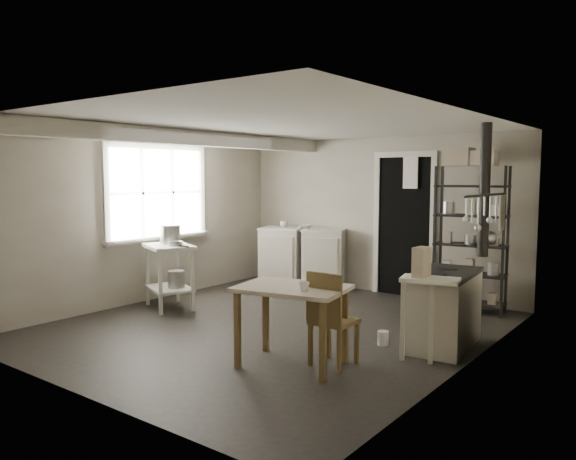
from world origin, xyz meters
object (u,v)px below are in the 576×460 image
Objects in this scene: base_cabinets at (304,257)px; stove at (444,304)px; work_table at (292,325)px; chair at (334,313)px; prep_table at (169,278)px; stockpot at (170,236)px; shelf_rack at (471,238)px; flour_sack at (457,292)px.

base_cabinets reaches higher than stove.
stove is 1.64m from work_table.
chair reaches higher than work_table.
stockpot is at bearing 131.40° from prep_table.
stockpot is at bearing 166.61° from chair.
stockpot is 0.16× the size of shelf_rack.
shelf_rack is (3.31, 2.07, 0.01)m from stockpot.
base_cabinets is (0.55, 2.27, 0.06)m from prep_table.
shelf_rack reaches higher than work_table.
prep_table reaches higher than flour_sack.
base_cabinets is at bearing 171.90° from shelf_rack.
shelf_rack is at bearing -21.96° from base_cabinets.
work_table reaches higher than flour_sack.
work_table is at bearing -107.25° from shelf_rack.
prep_table is 0.86× the size of work_table.
shelf_rack is at bearing 83.68° from chair.
base_cabinets is at bearing 129.37° from chair.
stockpot is 3.14m from chair.
shelf_rack is 2.11× the size of chair.
shelf_rack is at bearing 34.20° from prep_table.
prep_table is 0.45× the size of shelf_rack.
prep_table is 0.95× the size of chair.
stockpot is 0.30× the size of work_table.
prep_table is at bearing -145.25° from flour_sack.
work_table is at bearing -17.47° from prep_table.
prep_table is 2.99m from chair.
stove is 1.12× the size of chair.
flour_sack is (0.45, 2.96, -0.14)m from work_table.
base_cabinets is at bearing 176.90° from flour_sack.
prep_table is at bearing 168.25° from chair.
stove reaches higher than flour_sack.
chair is 1.71× the size of flour_sack.
flour_sack is (-0.14, -0.05, -0.71)m from shelf_rack.
stove is at bearing 56.89° from work_table.
chair is (-0.28, -2.77, -0.46)m from shelf_rack.
chair is 2.73m from flour_sack.
stockpot is 0.21× the size of base_cabinets.
stockpot is 0.33× the size of chair.
flour_sack is at bearing -166.38° from shelf_rack.
base_cabinets is 3.73m from work_table.
shelf_rack reaches higher than flour_sack.
base_cabinets is 2.72× the size of flour_sack.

